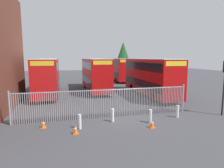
{
  "coord_description": "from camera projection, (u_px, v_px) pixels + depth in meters",
  "views": [
    {
      "loc": [
        -4.53,
        -13.72,
        4.51
      ],
      "look_at": [
        0.0,
        4.0,
        2.0
      ],
      "focal_mm": 30.5,
      "sensor_mm": 36.0,
      "label": 1
    }
  ],
  "objects": [
    {
      "name": "ground_plane",
      "position": [
        104.0,
        96.0,
        22.57
      ],
      "size": [
        100.0,
        100.0,
        0.0
      ],
      "primitive_type": "plane",
      "color": "#3D3D42"
    },
    {
      "name": "palisade_fence",
      "position": [
        106.0,
        102.0,
        14.36
      ],
      "size": [
        13.4,
        0.14,
        2.35
      ],
      "color": "gray",
      "rests_on": "ground"
    },
    {
      "name": "double_decker_bus_near_gate",
      "position": [
        150.0,
        76.0,
        22.74
      ],
      "size": [
        2.54,
        10.81,
        4.42
      ],
      "color": "#B70C0C",
      "rests_on": "ground"
    },
    {
      "name": "double_decker_bus_behind_fence_left",
      "position": [
        95.0,
        73.0,
        26.32
      ],
      "size": [
        2.54,
        10.81,
        4.42
      ],
      "color": "#B70C0C",
      "rests_on": "ground"
    },
    {
      "name": "double_decker_bus_behind_fence_right",
      "position": [
        47.0,
        75.0,
        23.26
      ],
      "size": [
        2.54,
        10.81,
        4.42
      ],
      "color": "red",
      "rests_on": "ground"
    },
    {
      "name": "double_decker_bus_far_back",
      "position": [
        117.0,
        68.0,
        37.9
      ],
      "size": [
        2.54,
        10.81,
        4.42
      ],
      "color": "#B70C0C",
      "rests_on": "ground"
    },
    {
      "name": "bollard_near_left",
      "position": [
        80.0,
        122.0,
        12.14
      ],
      "size": [
        0.2,
        0.2,
        0.95
      ],
      "primitive_type": "cylinder",
      "color": "silver",
      "rests_on": "ground"
    },
    {
      "name": "bollard_center_front",
      "position": [
        113.0,
        115.0,
        13.5
      ],
      "size": [
        0.2,
        0.2,
        0.95
      ],
      "primitive_type": "cylinder",
      "color": "silver",
      "rests_on": "ground"
    },
    {
      "name": "bollard_near_right",
      "position": [
        150.0,
        116.0,
        13.26
      ],
      "size": [
        0.2,
        0.2,
        0.95
      ],
      "primitive_type": "cylinder",
      "color": "silver",
      "rests_on": "ground"
    },
    {
      "name": "bollard_far_right",
      "position": [
        177.0,
        111.0,
        14.47
      ],
      "size": [
        0.2,
        0.2,
        0.95
      ],
      "primitive_type": "cylinder",
      "color": "silver",
      "rests_on": "ground"
    },
    {
      "name": "traffic_cone_by_gate",
      "position": [
        152.0,
        124.0,
        12.33
      ],
      "size": [
        0.34,
        0.34,
        0.59
      ],
      "color": "orange",
      "rests_on": "ground"
    },
    {
      "name": "traffic_cone_mid_forecourt",
      "position": [
        43.0,
        124.0,
        12.3
      ],
      "size": [
        0.34,
        0.34,
        0.59
      ],
      "color": "orange",
      "rests_on": "ground"
    },
    {
      "name": "traffic_cone_near_kerb",
      "position": [
        75.0,
        129.0,
        11.34
      ],
      "size": [
        0.34,
        0.34,
        0.59
      ],
      "color": "orange",
      "rests_on": "ground"
    },
    {
      "name": "tree_tall_back",
      "position": [
        123.0,
        56.0,
        40.9
      ],
      "size": [
        3.96,
        3.96,
        7.87
      ],
      "color": "#4C3823",
      "rests_on": "ground"
    }
  ]
}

